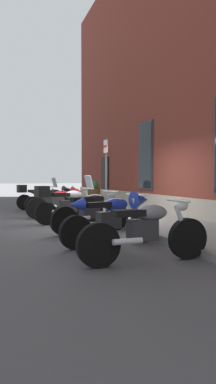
{
  "coord_description": "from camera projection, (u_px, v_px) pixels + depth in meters",
  "views": [
    {
      "loc": [
        9.77,
        -3.18,
        1.29
      ],
      "look_at": [
        -0.14,
        0.11,
        0.87
      ],
      "focal_mm": 33.57,
      "sensor_mm": 36.0,
      "label": 1
    }
  ],
  "objects": [
    {
      "name": "ground_plane",
      "position": [
        106.0,
        222.0,
        10.31
      ],
      "size": [
        140.0,
        140.0,
        0.0
      ],
      "primitive_type": "plane",
      "color": "#424244"
    },
    {
      "name": "sidewalk",
      "position": [
        144.0,
        218.0,
        10.68
      ],
      "size": [
        30.52,
        2.37,
        0.14
      ],
      "primitive_type": "cube",
      "color": "slate",
      "rests_on": "ground_plane"
    },
    {
      "name": "motorcycle_green_touring",
      "position": [
        38.0,
        196.0,
        14.49
      ],
      "size": [
        0.75,
        1.99,
        1.29
      ],
      "color": "black",
      "rests_on": "ground_plane"
    },
    {
      "name": "motorcycle_black_sport",
      "position": [
        53.0,
        198.0,
        13.14
      ],
      "size": [
        0.72,
        2.0,
        0.98
      ],
      "color": "black",
      "rests_on": "ground_plane"
    },
    {
      "name": "motorcycle_red_sport",
      "position": [
        60.0,
        201.0,
        11.54
      ],
      "size": [
        0.78,
        2.1,
        1.0
      ],
      "color": "black",
      "rests_on": "ground_plane"
    },
    {
      "name": "motorcycle_silver_touring",
      "position": [
        66.0,
        204.0,
        10.01
      ],
      "size": [
        0.79,
        2.04,
        1.35
      ],
      "color": "black",
      "rests_on": "ground_plane"
    },
    {
      "name": "motorcycle_black_naked",
      "position": [
        92.0,
        212.0,
        8.39
      ],
      "size": [
        0.8,
        2.03,
        0.97
      ],
      "color": "black",
      "rests_on": "ground_plane"
    },
    {
      "name": "motorcycle_blue_sport",
      "position": [
        115.0,
        216.0,
        6.78
      ],
      "size": [
        0.71,
        2.06,
        1.03
      ],
      "color": "black",
      "rests_on": "ground_plane"
    },
    {
      "name": "motorcycle_grey_naked",
      "position": [
        147.0,
        232.0,
        5.38
      ],
      "size": [
        0.62,
        2.16,
        0.95
      ],
      "color": "black",
      "rests_on": "ground_plane"
    },
    {
      "name": "parking_sign",
      "position": [
        106.0,
        165.0,
        12.34
      ],
      "size": [
        0.36,
        0.07,
        2.47
      ],
      "color": "#4C4C51",
      "rests_on": "sidewalk"
    },
    {
      "name": "barrel_planter",
      "position": [
        94.0,
        194.0,
        15.28
      ],
      "size": [
        0.56,
        0.56,
        1.02
      ],
      "color": "brown",
      "rests_on": "sidewalk"
    }
  ]
}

